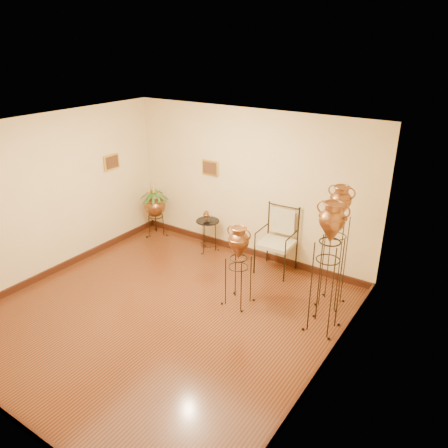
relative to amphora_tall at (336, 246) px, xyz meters
The scene contains 8 objects.
ground 2.82m from the amphora_tall, 139.99° to the right, with size 5.00×5.00×0.00m, color brown.
room_shell 2.73m from the amphora_tall, 140.19° to the right, with size 5.02×5.02×2.81m.
amphora_tall is the anchor object (origin of this frame).
amphora_mid 0.69m from the amphora_tall, 78.74° to the right, with size 0.54×0.54×1.99m.
amphora_short 1.50m from the amphora_tall, 147.10° to the right, with size 0.47×0.47×1.34m.
planter_urn 4.12m from the amphora_tall, behind, with size 0.78×0.78×1.23m.
armchair 1.37m from the amphora_tall, 159.38° to the left, with size 0.70×0.66×1.19m.
side_table 2.84m from the amphora_tall, behind, with size 0.59×0.59×0.82m.
Camera 1 is at (3.90, -4.16, 3.92)m, focal length 35.00 mm.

